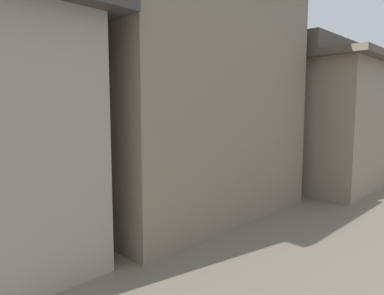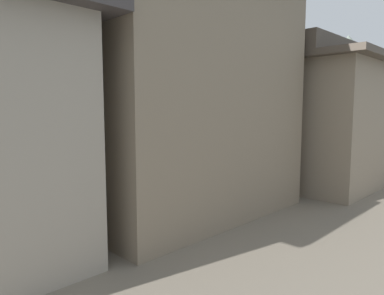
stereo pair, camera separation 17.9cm
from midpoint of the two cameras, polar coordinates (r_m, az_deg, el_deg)
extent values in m
cube|color=#232326|center=(25.04, 12.14, -2.78)|extent=(1.46, 5.59, 0.29)
cube|color=#232326|center=(27.33, 14.67, -1.51)|extent=(0.94, 0.43, 0.26)
cube|color=#232326|center=(22.73, 9.12, -2.91)|extent=(0.94, 0.43, 0.26)
cube|color=#232326|center=(25.23, 11.20, -2.26)|extent=(0.49, 5.01, 0.08)
cube|color=#232326|center=(24.80, 13.11, -2.45)|extent=(0.49, 5.01, 0.08)
cube|color=#33281E|center=(34.33, 9.76, -0.32)|extent=(4.88, 3.47, 0.28)
cube|color=#33281E|center=(36.50, 8.21, 0.52)|extent=(0.75, 0.92, 0.26)
cube|color=#33281E|center=(32.13, 11.55, -0.32)|extent=(0.75, 0.92, 0.26)
cube|color=#33281E|center=(34.13, 9.10, -0.04)|extent=(4.00, 2.46, 0.08)
cube|color=#33281E|center=(34.49, 10.43, 0.00)|extent=(4.00, 2.46, 0.08)
cube|color=#232326|center=(14.83, -22.27, -9.35)|extent=(1.59, 5.44, 0.29)
cube|color=#232326|center=(15.68, -13.41, -7.18)|extent=(0.98, 0.45, 0.26)
cube|color=#232326|center=(15.24, -22.87, -8.24)|extent=(0.57, 4.85, 0.08)
cube|color=#232326|center=(14.34, -21.70, -9.10)|extent=(0.57, 4.85, 0.08)
ellipsoid|color=olive|center=(14.73, -22.34, -7.82)|extent=(1.08, 1.42, 0.52)
cube|color=brown|center=(21.21, -26.83, -5.01)|extent=(1.09, 5.65, 0.24)
cube|color=brown|center=(22.14, -20.30, -3.68)|extent=(0.95, 0.37, 0.22)
cube|color=brown|center=(20.73, -26.42, -4.79)|extent=(0.11, 5.14, 0.08)
cube|color=brown|center=(21.64, -27.27, -4.39)|extent=(0.11, 5.14, 0.08)
cube|color=#232326|center=(53.47, 26.44, 1.44)|extent=(3.89, 2.46, 0.28)
cube|color=#232326|center=(53.34, 24.61, 1.80)|extent=(0.72, 1.07, 0.25)
cube|color=#232326|center=(53.63, 28.29, 1.64)|extent=(0.72, 1.07, 0.25)
cube|color=#232326|center=(52.95, 26.49, 1.59)|extent=(3.03, 1.31, 0.08)
cube|color=#232326|center=(53.98, 26.40, 1.67)|extent=(3.03, 1.31, 0.08)
cube|color=#7F705B|center=(11.26, -1.28, 9.12)|extent=(4.48, 7.15, 7.80)
cube|color=brown|center=(13.24, -9.16, 2.99)|extent=(0.70, 7.15, 0.16)
cube|color=brown|center=(13.35, -9.36, 14.20)|extent=(0.70, 7.15, 0.16)
cube|color=gray|center=(17.48, 19.51, 3.48)|extent=(5.92, 7.28, 5.20)
cube|color=#6E6151|center=(19.10, 10.43, 3.94)|extent=(0.70, 7.28, 0.16)
cube|color=#4C4238|center=(17.58, 19.84, 12.37)|extent=(6.82, 8.18, 0.24)
cube|color=#4C4238|center=(17.64, 19.89, 13.88)|extent=(3.55, 8.18, 0.70)
cone|color=slate|center=(106.69, 23.52, 10.06)|extent=(40.25, 40.25, 24.15)
camera|label=1|loc=(0.09, -90.23, -0.02)|focal=32.60mm
camera|label=2|loc=(0.09, 89.77, 0.02)|focal=32.60mm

